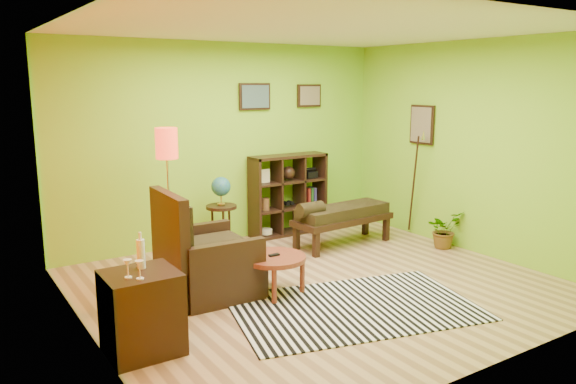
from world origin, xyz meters
TOP-DOWN VIEW (x-y plane):
  - ground at (0.00, 0.00)m, footprint 5.00×5.00m
  - room_shell at (-0.09, 0.01)m, footprint 5.04×4.54m
  - zebra_rug at (-0.09, -0.73)m, footprint 2.73×2.05m
  - coffee_table at (-0.56, 0.06)m, footprint 0.69×0.69m
  - armchair at (-1.22, 0.44)m, footprint 0.99×1.00m
  - side_cabinet at (-2.20, -0.49)m, footprint 0.60×0.54m
  - floor_lamp at (-1.27, 1.23)m, footprint 0.26×0.26m
  - globe_table at (-0.32, 1.82)m, footprint 0.41×0.41m
  - cube_shelf at (0.91, 2.03)m, footprint 1.20×0.35m
  - bench at (1.17, 1.11)m, footprint 1.53×0.63m
  - potted_plant at (2.30, 0.24)m, footprint 0.47×0.52m

SIDE VIEW (x-z plane):
  - ground at x=0.00m, z-range 0.00..0.00m
  - zebra_rug at x=-0.09m, z-range 0.00..0.01m
  - potted_plant at x=2.30m, z-range 0.00..0.40m
  - armchair at x=-1.22m, z-range -0.23..0.93m
  - side_cabinet at x=-2.20m, z-range -0.15..0.87m
  - coffee_table at x=-0.56m, z-range 0.14..0.58m
  - bench at x=1.17m, z-range 0.10..0.78m
  - cube_shelf at x=0.91m, z-range 0.00..1.20m
  - globe_table at x=-0.32m, z-range 0.26..1.27m
  - floor_lamp at x=-1.27m, z-range 0.54..2.29m
  - room_shell at x=-0.09m, z-range 0.39..3.21m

